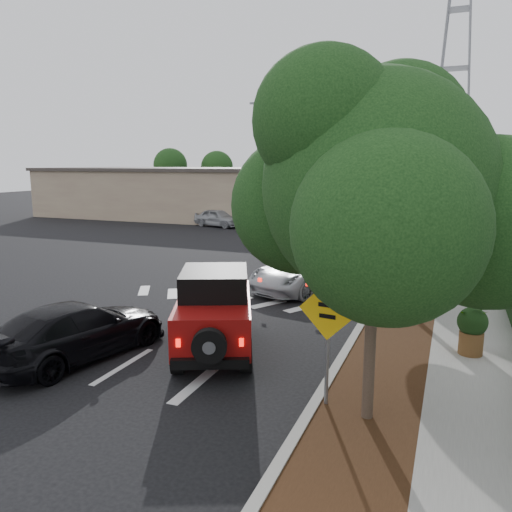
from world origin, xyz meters
The scene contains 19 objects.
ground centered at (0.00, 0.00, 0.00)m, with size 120.00×120.00×0.00m, color black.
curb centered at (4.60, 12.00, 0.07)m, with size 0.20×70.00×0.15m, color #9E9B93.
planting_strip centered at (5.60, 12.00, 0.06)m, with size 1.80×70.00×0.12m, color black.
sidewalk centered at (7.50, 12.00, 0.06)m, with size 2.00×70.00×0.12m, color gray.
hedge centered at (8.90, 12.00, 0.40)m, with size 0.80×70.00×0.80m, color black.
commercial_building centered at (-16.00, 30.00, 2.00)m, with size 22.00×12.00×4.00m, color gray.
transmission_tower centered at (6.00, 48.00, 0.00)m, with size 7.00×4.00×28.00m, color slate, non-canonical shape.
street_tree_near centered at (5.60, -0.50, 0.00)m, with size 3.80×3.80×5.92m, color black, non-canonical shape.
street_tree_mid centered at (5.60, 6.50, 0.00)m, with size 3.20×3.20×5.32m, color black, non-canonical shape.
street_tree_far centered at (5.60, 13.00, 0.00)m, with size 3.40×3.40×5.62m, color black, non-canonical shape.
light_pole_a centered at (-6.50, 26.00, 0.00)m, with size 2.00×0.22×9.00m, color slate, non-canonical shape.
light_pole_b centered at (-7.50, 38.00, 0.00)m, with size 2.00×0.22×9.00m, color slate, non-canonical shape.
red_jeep centered at (1.49, 1.72, 1.02)m, with size 3.02×4.10×2.00m.
silver_suv_ahead centered at (1.91, 8.40, 0.67)m, with size 2.24×4.86×1.35m, color #A7AAAF.
black_suv_oncoming centered at (-1.33, 0.08, 0.67)m, with size 1.88×4.61×1.34m, color black.
silver_sedan_oncoming centered at (-1.00, 16.45, 0.80)m, with size 1.70×4.87×1.60m, color #B2B5BA.
parked_suv centered at (-9.11, 23.75, 0.65)m, with size 1.54×3.82×1.30m, color #9EA1A5.
speed_hump_sign centered at (4.80, -0.31, 1.65)m, with size 1.11×0.16×2.38m.
terracotta_planter centered at (7.38, 3.41, 0.81)m, with size 0.69×0.69×1.21m.
Camera 1 is at (6.79, -8.88, 4.58)m, focal length 35.00 mm.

